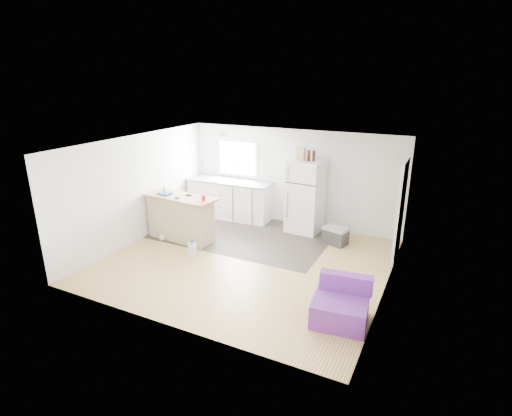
% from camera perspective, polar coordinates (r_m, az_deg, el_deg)
% --- Properties ---
extents(room, '(5.51, 5.01, 2.41)m').
position_cam_1_polar(room, '(7.84, -1.49, 0.37)').
color(room, olive).
rests_on(room, ground).
extents(vinyl_zone, '(4.05, 2.50, 0.00)m').
position_cam_1_polar(vinyl_zone, '(9.61, -1.77, -3.72)').
color(vinyl_zone, '#342D27').
rests_on(vinyl_zone, floor).
extents(window, '(1.18, 0.06, 0.98)m').
position_cam_1_polar(window, '(10.58, -2.64, 7.13)').
color(window, white).
rests_on(window, back_wall).
extents(interior_door, '(0.11, 0.92, 2.10)m').
position_cam_1_polar(interior_door, '(8.57, 19.95, -0.45)').
color(interior_door, white).
rests_on(interior_door, right_wall).
extents(ceiling_fixture, '(0.30, 0.30, 0.07)m').
position_cam_1_polar(ceiling_fixture, '(9.17, -4.73, 10.45)').
color(ceiling_fixture, white).
rests_on(ceiling_fixture, ceiling).
extents(kitchen_cabinets, '(2.30, 0.81, 1.31)m').
position_cam_1_polar(kitchen_cabinets, '(10.59, -3.76, 1.34)').
color(kitchen_cabinets, white).
rests_on(kitchen_cabinets, floor).
extents(peninsula, '(1.73, 0.78, 1.04)m').
position_cam_1_polar(peninsula, '(9.32, -10.70, -1.34)').
color(peninsula, tan).
rests_on(peninsula, floor).
extents(refrigerator, '(0.82, 0.78, 1.76)m').
position_cam_1_polar(refrigerator, '(9.61, 7.05, 1.68)').
color(refrigerator, white).
rests_on(refrigerator, floor).
extents(cooler, '(0.61, 0.50, 0.40)m').
position_cam_1_polar(cooler, '(9.17, 11.32, -3.84)').
color(cooler, '#2D2D2F').
rests_on(cooler, floor).
extents(purple_seat, '(0.91, 0.87, 0.68)m').
position_cam_1_polar(purple_seat, '(6.48, 12.04, -13.51)').
color(purple_seat, '#752D94').
rests_on(purple_seat, floor).
extents(cleaner_jug, '(0.18, 0.16, 0.34)m').
position_cam_1_polar(cleaner_jug, '(8.56, -9.08, -5.81)').
color(cleaner_jug, silver).
rests_on(cleaner_jug, floor).
extents(mop, '(0.26, 0.37, 1.34)m').
position_cam_1_polar(mop, '(9.44, -13.02, -3.15)').
color(mop, green).
rests_on(mop, floor).
extents(red_cup, '(0.11, 0.11, 0.12)m').
position_cam_1_polar(red_cup, '(8.75, -7.51, 1.48)').
color(red_cup, '#B90B11').
rests_on(red_cup, peninsula).
extents(blue_tray, '(0.34, 0.28, 0.04)m').
position_cam_1_polar(blue_tray, '(9.36, -12.92, 2.03)').
color(blue_tray, '#153AC8').
rests_on(blue_tray, peninsula).
extents(tool_a, '(0.15, 0.07, 0.03)m').
position_cam_1_polar(tool_a, '(9.17, -9.60, 1.87)').
color(tool_a, black).
rests_on(tool_a, peninsula).
extents(tool_b, '(0.10, 0.05, 0.03)m').
position_cam_1_polar(tool_b, '(9.00, -11.20, 1.45)').
color(tool_b, black).
rests_on(tool_b, peninsula).
extents(cardboard_box, '(0.22, 0.14, 0.30)m').
position_cam_1_polar(cardboard_box, '(9.33, 6.47, 7.71)').
color(cardboard_box, tan).
rests_on(cardboard_box, refrigerator).
extents(bottle_left, '(0.07, 0.07, 0.25)m').
position_cam_1_polar(bottle_left, '(9.25, 7.56, 7.43)').
color(bottle_left, '#331009').
rests_on(bottle_left, refrigerator).
extents(bottle_right, '(0.09, 0.09, 0.25)m').
position_cam_1_polar(bottle_right, '(9.25, 8.25, 7.39)').
color(bottle_right, '#331009').
rests_on(bottle_right, refrigerator).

